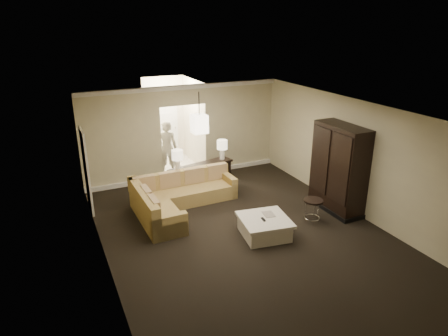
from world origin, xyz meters
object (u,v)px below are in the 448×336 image
armoire (338,170)px  coffee_table (264,227)px  console_table (201,175)px  drink_table (313,206)px  sectional_sofa (177,197)px  person (167,145)px

armoire → coffee_table: bearing=-170.1°
console_table → coffee_table: bearing=-97.0°
coffee_table → drink_table: (1.37, 0.08, 0.19)m
drink_table → sectional_sofa: bearing=143.7°
console_table → drink_table: (1.68, -2.91, -0.04)m
sectional_sofa → coffee_table: size_ratio=2.28×
coffee_table → drink_table: bearing=3.5°
person → coffee_table: bearing=117.2°
coffee_table → console_table: 3.02m
drink_table → coffee_table: bearing=-176.5°
coffee_table → sectional_sofa: bearing=123.0°
console_table → armoire: (2.63, -2.59, 0.61)m
coffee_table → armoire: armoire is taller
drink_table → person: size_ratio=0.30×
sectional_sofa → person: person is taller
console_table → drink_table: 3.36m
armoire → drink_table: 1.19m
coffee_table → person: 4.64m
armoire → person: (-3.14, 4.11, -0.10)m
armoire → drink_table: armoire is taller
person → drink_table: bearing=133.2°
armoire → person: armoire is taller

